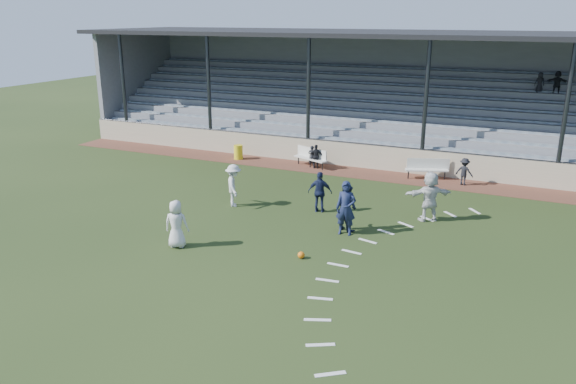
# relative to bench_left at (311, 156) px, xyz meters

# --- Properties ---
(ground) EXTENTS (90.00, 90.00, 0.00)m
(ground) POSITION_rel_bench_left_xyz_m (2.40, -10.66, -0.58)
(ground) COLOR #223214
(ground) RESTS_ON ground
(cinder_track) EXTENTS (34.00, 2.00, 0.02)m
(cinder_track) POSITION_rel_bench_left_xyz_m (2.40, -0.16, -0.57)
(cinder_track) COLOR #542D21
(cinder_track) RESTS_ON ground
(retaining_wall) EXTENTS (34.00, 0.18, 1.20)m
(retaining_wall) POSITION_rel_bench_left_xyz_m (2.40, 0.89, 0.02)
(retaining_wall) COLOR #B9AA8E
(retaining_wall) RESTS_ON ground
(bench_left) EXTENTS (2.00, 1.18, 0.95)m
(bench_left) POSITION_rel_bench_left_xyz_m (0.00, 0.00, 0.00)
(bench_left) COLOR silver
(bench_left) RESTS_ON cinder_track
(bench_right) EXTENTS (2.01, 1.13, 0.95)m
(bench_right) POSITION_rel_bench_left_xyz_m (5.86, 0.24, 0.00)
(bench_right) COLOR silver
(bench_right) RESTS_ON cinder_track
(trash_bin) EXTENTS (0.47, 0.47, 0.76)m
(trash_bin) POSITION_rel_bench_left_xyz_m (-4.15, -0.20, -0.18)
(trash_bin) COLOR yellow
(trash_bin) RESTS_ON cinder_track
(football) EXTENTS (0.23, 0.23, 0.23)m
(football) POSITION_rel_bench_left_xyz_m (4.00, -10.67, -0.47)
(football) COLOR orange
(football) RESTS_ON ground
(player_white_lead) EXTENTS (0.91, 0.73, 1.63)m
(player_white_lead) POSITION_rel_bench_left_xyz_m (-0.16, -11.51, 0.23)
(player_white_lead) COLOR silver
(player_white_lead) RESTS_ON ground
(player_navy_lead) EXTENTS (0.77, 0.56, 1.95)m
(player_navy_lead) POSITION_rel_bench_left_xyz_m (4.61, -8.10, 0.39)
(player_navy_lead) COLOR #161E3D
(player_navy_lead) RESTS_ON ground
(player_navy_mid) EXTENTS (1.03, 0.96, 1.69)m
(player_navy_mid) POSITION_rel_bench_left_xyz_m (4.49, -7.64, 0.26)
(player_navy_mid) COLOR #161E3D
(player_navy_mid) RESTS_ON ground
(player_white_wing) EXTENTS (1.15, 1.29, 1.73)m
(player_white_wing) POSITION_rel_bench_left_xyz_m (-0.53, -7.03, 0.28)
(player_white_wing) COLOR silver
(player_white_wing) RESTS_ON ground
(player_navy_wing) EXTENTS (1.01, 0.58, 1.63)m
(player_navy_wing) POSITION_rel_bench_left_xyz_m (2.92, -6.25, 0.23)
(player_navy_wing) COLOR #161E3D
(player_navy_wing) RESTS_ON ground
(player_white_back) EXTENTS (1.81, 1.43, 1.92)m
(player_white_back) POSITION_rel_bench_left_xyz_m (7.02, -5.47, 0.38)
(player_white_back) COLOR silver
(player_white_back) RESTS_ON ground
(sub_left_near) EXTENTS (0.43, 0.30, 1.12)m
(sub_left_near) POSITION_rel_bench_left_xyz_m (0.11, -0.15, -0.00)
(sub_left_near) COLOR black
(sub_left_near) RESTS_ON cinder_track
(sub_left_far) EXTENTS (0.76, 0.44, 1.21)m
(sub_left_far) POSITION_rel_bench_left_xyz_m (0.37, -0.25, 0.04)
(sub_left_far) COLOR black
(sub_left_far) RESTS_ON cinder_track
(sub_right) EXTENTS (0.88, 0.61, 1.25)m
(sub_right) POSITION_rel_bench_left_xyz_m (7.59, -0.16, 0.06)
(sub_right) COLOR black
(sub_right) RESTS_ON cinder_track
(grandstand) EXTENTS (34.60, 9.00, 6.61)m
(grandstand) POSITION_rel_bench_left_xyz_m (2.41, 5.60, 1.62)
(grandstand) COLOR gray
(grandstand) RESTS_ON ground
(penalty_arc) EXTENTS (3.89, 14.63, 0.01)m
(penalty_arc) POSITION_rel_bench_left_xyz_m (6.52, -10.66, -0.58)
(penalty_arc) COLOR silver
(penalty_arc) RESTS_ON ground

